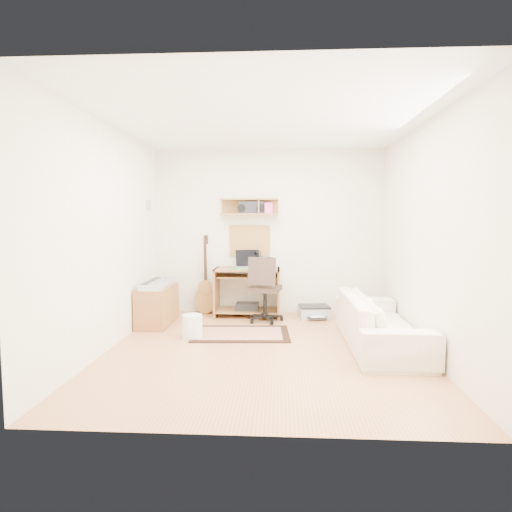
# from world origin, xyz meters

# --- Properties ---
(floor) EXTENTS (3.60, 4.00, 0.01)m
(floor) POSITION_xyz_m (0.00, 0.00, -0.01)
(floor) COLOR tan
(floor) RESTS_ON ground
(ceiling) EXTENTS (3.60, 4.00, 0.01)m
(ceiling) POSITION_xyz_m (0.00, 0.00, 2.60)
(ceiling) COLOR white
(ceiling) RESTS_ON ground
(back_wall) EXTENTS (3.60, 0.01, 2.60)m
(back_wall) POSITION_xyz_m (0.00, 2.00, 1.30)
(back_wall) COLOR silver
(back_wall) RESTS_ON ground
(left_wall) EXTENTS (0.01, 4.00, 2.60)m
(left_wall) POSITION_xyz_m (-1.80, 0.00, 1.30)
(left_wall) COLOR silver
(left_wall) RESTS_ON ground
(right_wall) EXTENTS (0.01, 4.00, 2.60)m
(right_wall) POSITION_xyz_m (1.80, 0.00, 1.30)
(right_wall) COLOR silver
(right_wall) RESTS_ON ground
(wall_shelf) EXTENTS (0.90, 0.25, 0.26)m
(wall_shelf) POSITION_xyz_m (-0.30, 1.88, 1.70)
(wall_shelf) COLOR #996036
(wall_shelf) RESTS_ON back_wall
(cork_board) EXTENTS (0.64, 0.03, 0.49)m
(cork_board) POSITION_xyz_m (-0.30, 1.98, 1.17)
(cork_board) COLOR tan
(cork_board) RESTS_ON back_wall
(wall_photo) EXTENTS (0.02, 0.20, 0.15)m
(wall_photo) POSITION_xyz_m (-1.79, 1.50, 1.72)
(wall_photo) COLOR #4C8CBF
(wall_photo) RESTS_ON left_wall
(desk) EXTENTS (1.00, 0.55, 0.75)m
(desk) POSITION_xyz_m (-0.32, 1.73, 0.38)
(desk) COLOR #996036
(desk) RESTS_ON floor
(laptop) EXTENTS (0.45, 0.45, 0.28)m
(laptop) POSITION_xyz_m (-0.30, 1.71, 0.89)
(laptop) COLOR silver
(laptop) RESTS_ON desk
(speaker) EXTENTS (0.08, 0.08, 0.18)m
(speaker) POSITION_xyz_m (0.02, 1.68, 0.84)
(speaker) COLOR black
(speaker) RESTS_ON desk
(desk_lamp) EXTENTS (0.09, 0.09, 0.27)m
(desk_lamp) POSITION_xyz_m (-0.12, 1.87, 0.88)
(desk_lamp) COLOR black
(desk_lamp) RESTS_ON desk
(pencil_cup) EXTENTS (0.06, 0.06, 0.09)m
(pencil_cup) POSITION_xyz_m (-0.01, 1.83, 0.80)
(pencil_cup) COLOR #325D98
(pencil_cup) RESTS_ON desk
(boombox) EXTENTS (0.39, 0.18, 0.20)m
(boombox) POSITION_xyz_m (-0.27, 1.87, 1.68)
(boombox) COLOR black
(boombox) RESTS_ON wall_shelf
(rug) EXTENTS (1.30, 0.90, 0.02)m
(rug) POSITION_xyz_m (-0.33, 0.65, 0.01)
(rug) COLOR #D0B48C
(rug) RESTS_ON floor
(task_chair) EXTENTS (0.58, 0.58, 0.98)m
(task_chair) POSITION_xyz_m (-0.04, 1.40, 0.49)
(task_chair) COLOR #32251D
(task_chair) RESTS_ON floor
(cabinet) EXTENTS (0.40, 0.90, 0.55)m
(cabinet) POSITION_xyz_m (-1.58, 1.13, 0.28)
(cabinet) COLOR #996036
(cabinet) RESTS_ON floor
(music_keyboard) EXTENTS (0.27, 0.87, 0.08)m
(music_keyboard) POSITION_xyz_m (-1.58, 1.13, 0.59)
(music_keyboard) COLOR #B2B5BA
(music_keyboard) RESTS_ON cabinet
(guitar) EXTENTS (0.36, 0.25, 1.26)m
(guitar) POSITION_xyz_m (-1.01, 1.86, 0.63)
(guitar) COLOR #9F6B31
(guitar) RESTS_ON floor
(waste_basket) EXTENTS (0.30, 0.30, 0.30)m
(waste_basket) POSITION_xyz_m (-0.92, 0.43, 0.15)
(waste_basket) COLOR white
(waste_basket) RESTS_ON floor
(printer) EXTENTS (0.51, 0.42, 0.18)m
(printer) POSITION_xyz_m (0.71, 1.69, 0.08)
(printer) COLOR #A5A8AA
(printer) RESTS_ON floor
(sofa) EXTENTS (0.59, 2.02, 0.79)m
(sofa) POSITION_xyz_m (1.38, 0.24, 0.40)
(sofa) COLOR beige
(sofa) RESTS_ON floor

